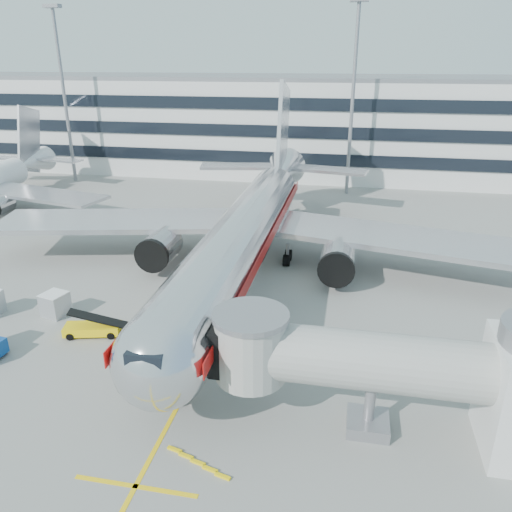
% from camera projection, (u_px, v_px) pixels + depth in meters
% --- Properties ---
extents(ground, '(180.00, 180.00, 0.00)m').
position_uv_depth(ground, '(216.00, 333.00, 35.67)').
color(ground, gray).
rests_on(ground, ground).
extents(lead_in_line, '(0.25, 70.00, 0.01)m').
position_uv_depth(lead_in_line, '(246.00, 277.00, 44.79)').
color(lead_in_line, yellow).
rests_on(lead_in_line, ground).
extents(stop_bar, '(6.00, 0.25, 0.01)m').
position_uv_depth(stop_bar, '(135.00, 486.00, 22.91)').
color(stop_bar, yellow).
rests_on(stop_bar, ground).
extents(main_jet, '(50.95, 48.70, 16.06)m').
position_uv_depth(main_jet, '(250.00, 226.00, 44.79)').
color(main_jet, silver).
rests_on(main_jet, ground).
extents(jet_bridge, '(17.80, 4.50, 7.00)m').
position_uv_depth(jet_bridge, '(408.00, 371.00, 24.76)').
color(jet_bridge, silver).
rests_on(jet_bridge, ground).
extents(terminal, '(150.00, 24.25, 15.60)m').
position_uv_depth(terminal, '(305.00, 124.00, 85.61)').
color(terminal, silver).
rests_on(terminal, ground).
extents(light_mast_west, '(2.40, 1.20, 25.45)m').
position_uv_depth(light_mast_west, '(62.00, 83.00, 74.74)').
color(light_mast_west, gray).
rests_on(light_mast_west, ground).
extents(light_mast_centre, '(2.40, 1.20, 25.45)m').
position_uv_depth(light_mast_centre, '(354.00, 85.00, 67.01)').
color(light_mast_centre, gray).
rests_on(light_mast_centre, ground).
extents(belt_loader, '(4.18, 2.29, 1.95)m').
position_uv_depth(belt_loader, '(92.00, 328.00, 35.25)').
color(belt_loader, yellow).
rests_on(belt_loader, ground).
extents(cargo_container_left, '(2.05, 2.05, 1.80)m').
position_uv_depth(cargo_container_left, '(55.00, 304.00, 37.90)').
color(cargo_container_left, '#B4B7BB').
rests_on(cargo_container_left, ground).
extents(ramp_worker, '(0.77, 0.72, 1.78)m').
position_uv_depth(ramp_worker, '(141.00, 327.00, 34.66)').
color(ramp_worker, '#9AD616').
rests_on(ramp_worker, ground).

